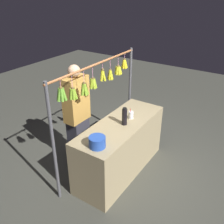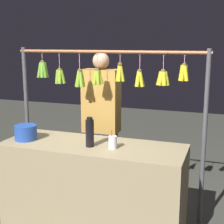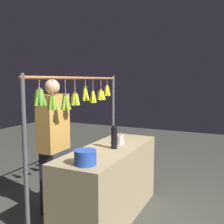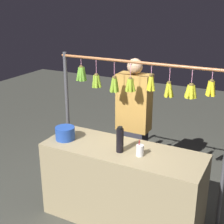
# 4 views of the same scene
# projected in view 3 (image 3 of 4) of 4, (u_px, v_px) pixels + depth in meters

# --- Properties ---
(ground_plane) EXTENTS (12.00, 12.00, 0.00)m
(ground_plane) POSITION_uv_depth(u_px,v_px,m) (110.00, 216.00, 3.33)
(ground_plane) COLOR #404139
(market_counter) EXTENTS (1.73, 0.62, 0.88)m
(market_counter) POSITION_uv_depth(u_px,v_px,m) (109.00, 183.00, 3.28)
(market_counter) COLOR tan
(market_counter) RESTS_ON ground
(display_rack) EXTENTS (2.02, 0.14, 1.76)m
(display_rack) POSITION_uv_depth(u_px,v_px,m) (79.00, 112.00, 3.32)
(display_rack) COLOR #4C4C51
(display_rack) RESTS_ON ground
(water_bottle) EXTENTS (0.08, 0.08, 0.27)m
(water_bottle) POSITION_uv_depth(u_px,v_px,m) (114.00, 138.00, 3.18)
(water_bottle) COLOR black
(water_bottle) RESTS_ON market_counter
(blue_bucket) EXTENTS (0.22, 0.22, 0.14)m
(blue_bucket) POSITION_uv_depth(u_px,v_px,m) (85.00, 157.00, 2.58)
(blue_bucket) COLOR #254BAC
(blue_bucket) RESTS_ON market_counter
(drink_cup) EXTENTS (0.08, 0.08, 0.17)m
(drink_cup) POSITION_uv_depth(u_px,v_px,m) (120.00, 140.00, 3.39)
(drink_cup) COLOR silver
(drink_cup) RESTS_ON market_counter
(vendor_person) EXTENTS (0.41, 0.22, 1.71)m
(vendor_person) POSITION_uv_depth(u_px,v_px,m) (54.00, 148.00, 3.36)
(vendor_person) COLOR #2D2D38
(vendor_person) RESTS_ON ground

